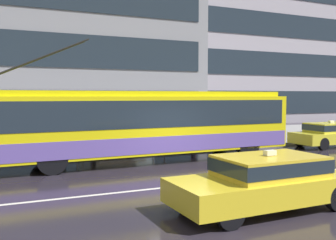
# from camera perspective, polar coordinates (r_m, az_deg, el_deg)

# --- Properties ---
(ground_plane) EXTENTS (160.00, 160.00, 0.00)m
(ground_plane) POSITION_cam_1_polar(r_m,az_deg,el_deg) (12.96, 3.86, -8.28)
(ground_plane) COLOR #27222C
(sidewalk_slab) EXTENTS (80.00, 10.00, 0.14)m
(sidewalk_slab) POSITION_cam_1_polar(r_m,az_deg,el_deg) (22.03, -8.19, -3.21)
(sidewalk_slab) COLOR gray
(sidewalk_slab) RESTS_ON ground_plane
(lane_centre_line) EXTENTS (72.00, 0.14, 0.01)m
(lane_centre_line) POSITION_cam_1_polar(r_m,az_deg,el_deg) (11.94, 6.58, -9.32)
(lane_centre_line) COLOR silver
(lane_centre_line) RESTS_ON ground_plane
(trolleybus) EXTENTS (13.08, 2.85, 4.78)m
(trolleybus) POSITION_cam_1_polar(r_m,az_deg,el_deg) (15.52, -2.98, -0.42)
(trolleybus) COLOR yellow
(trolleybus) RESTS_ON ground_plane
(taxi_ahead_of_bus) EXTENTS (4.68, 1.79, 1.39)m
(taxi_ahead_of_bus) POSITION_cam_1_polar(r_m,az_deg,el_deg) (21.84, 23.48, -1.86)
(taxi_ahead_of_bus) COLOR yellow
(taxi_ahead_of_bus) RESTS_ON ground_plane
(taxi_oncoming_near) EXTENTS (4.53, 1.91, 1.39)m
(taxi_oncoming_near) POSITION_cam_1_polar(r_m,az_deg,el_deg) (9.34, 14.47, -8.65)
(taxi_oncoming_near) COLOR yellow
(taxi_oncoming_near) RESTS_ON ground_plane
(bus_shelter) EXTENTS (4.27, 1.71, 2.63)m
(bus_shelter) POSITION_cam_1_polar(r_m,az_deg,el_deg) (18.64, -7.33, 1.85)
(bus_shelter) COLOR gray
(bus_shelter) RESTS_ON sidewalk_slab
(pedestrian_at_shelter) EXTENTS (1.26, 1.26, 1.94)m
(pedestrian_at_shelter) POSITION_cam_1_polar(r_m,az_deg,el_deg) (20.74, 3.70, 0.79)
(pedestrian_at_shelter) COLOR black
(pedestrian_at_shelter) RESTS_ON sidewalk_slab
(pedestrian_approaching_curb) EXTENTS (1.42, 1.42, 2.02)m
(pedestrian_approaching_curb) POSITION_cam_1_polar(r_m,az_deg,el_deg) (17.28, -11.45, 0.50)
(pedestrian_approaching_curb) COLOR #494550
(pedestrian_approaching_curb) RESTS_ON sidewalk_slab
(pedestrian_walking_past) EXTENTS (1.53, 1.53, 2.02)m
(pedestrian_walking_past) POSITION_cam_1_polar(r_m,az_deg,el_deg) (18.17, -15.41, 0.75)
(pedestrian_walking_past) COLOR #2B364B
(pedestrian_walking_past) RESTS_ON sidewalk_slab
(pedestrian_waiting_by_pole) EXTENTS (1.47, 1.47, 1.98)m
(pedestrian_waiting_by_pole) POSITION_cam_1_polar(r_m,az_deg,el_deg) (19.34, -12.61, 0.87)
(pedestrian_waiting_by_pole) COLOR navy
(pedestrian_waiting_by_pole) RESTS_ON sidewalk_slab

